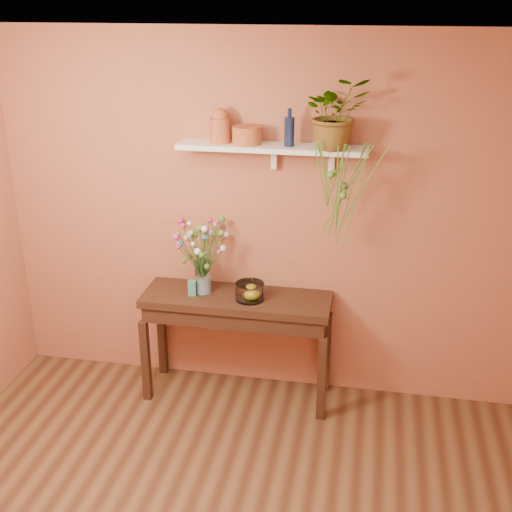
% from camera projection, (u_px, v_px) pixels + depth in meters
% --- Properties ---
extents(room, '(4.04, 4.04, 2.70)m').
position_uv_depth(room, '(192.00, 362.00, 2.94)').
color(room, brown).
rests_on(room, ground).
extents(sideboard, '(1.38, 0.44, 0.84)m').
position_uv_depth(sideboard, '(237.00, 311.00, 4.81)').
color(sideboard, '#392014').
rests_on(sideboard, ground).
extents(wall_shelf, '(1.30, 0.24, 0.19)m').
position_uv_depth(wall_shelf, '(274.00, 148.00, 4.43)').
color(wall_shelf, white).
rests_on(wall_shelf, room).
extents(terracotta_jug, '(0.17, 0.17, 0.23)m').
position_uv_depth(terracotta_jug, '(220.00, 126.00, 4.45)').
color(terracotta_jug, '#C06939').
rests_on(terracotta_jug, wall_shelf).
extents(terracotta_pot, '(0.25, 0.25, 0.12)m').
position_uv_depth(terracotta_pot, '(247.00, 135.00, 4.42)').
color(terracotta_pot, '#C06939').
rests_on(terracotta_pot, wall_shelf).
extents(blue_bottle, '(0.07, 0.07, 0.25)m').
position_uv_depth(blue_bottle, '(289.00, 131.00, 4.35)').
color(blue_bottle, '#0F1A36').
rests_on(blue_bottle, wall_shelf).
extents(spider_plant, '(0.52, 0.49, 0.47)m').
position_uv_depth(spider_plant, '(336.00, 113.00, 4.23)').
color(spider_plant, '#477327').
rests_on(spider_plant, wall_shelf).
extents(plant_fronds, '(0.48, 0.23, 0.71)m').
position_uv_depth(plant_fronds, '(340.00, 184.00, 4.24)').
color(plant_fronds, '#477327').
rests_on(plant_fronds, wall_shelf).
extents(glass_vase, '(0.12, 0.12, 0.25)m').
position_uv_depth(glass_vase, '(203.00, 279.00, 4.79)').
color(glass_vase, white).
rests_on(glass_vase, sideboard).
extents(bouquet, '(0.41, 0.42, 0.46)m').
position_uv_depth(bouquet, '(200.00, 239.00, 4.68)').
color(bouquet, '#386B28').
rests_on(bouquet, glass_vase).
extents(glass_bowl, '(0.21, 0.21, 0.13)m').
position_uv_depth(glass_bowl, '(250.00, 292.00, 4.70)').
color(glass_bowl, white).
rests_on(glass_bowl, sideboard).
extents(lemon, '(0.08, 0.08, 0.08)m').
position_uv_depth(lemon, '(251.00, 293.00, 4.71)').
color(lemon, yellow).
rests_on(lemon, glass_bowl).
extents(carton, '(0.06, 0.05, 0.11)m').
position_uv_depth(carton, '(192.00, 288.00, 4.76)').
color(carton, '#336280').
rests_on(carton, sideboard).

